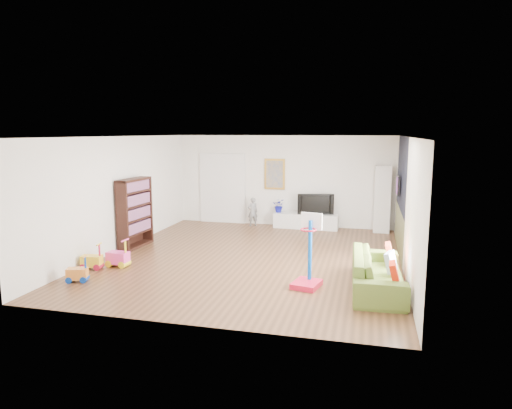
% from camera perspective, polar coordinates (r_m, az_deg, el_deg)
% --- Properties ---
extents(floor, '(6.50, 7.50, 0.00)m').
position_cam_1_polar(floor, '(10.35, -0.54, -6.64)').
color(floor, brown).
rests_on(floor, ground).
extents(ceiling, '(6.50, 7.50, 0.00)m').
position_cam_1_polar(ceiling, '(9.96, -0.56, 8.48)').
color(ceiling, white).
rests_on(ceiling, ground).
extents(wall_back, '(6.50, 0.00, 2.70)m').
position_cam_1_polar(wall_back, '(13.70, 3.41, 2.97)').
color(wall_back, white).
rests_on(wall_back, ground).
extents(wall_front, '(6.50, 0.00, 2.70)m').
position_cam_1_polar(wall_front, '(6.56, -8.84, -3.82)').
color(wall_front, white).
rests_on(wall_front, ground).
extents(wall_left, '(0.00, 7.50, 2.70)m').
position_cam_1_polar(wall_left, '(11.32, -16.68, 1.32)').
color(wall_left, silver).
rests_on(wall_left, ground).
extents(wall_right, '(0.00, 7.50, 2.70)m').
position_cam_1_polar(wall_right, '(9.78, 18.21, 0.07)').
color(wall_right, silver).
rests_on(wall_right, ground).
extents(navy_accent, '(0.01, 3.20, 1.70)m').
position_cam_1_polar(navy_accent, '(11.10, 17.77, 3.72)').
color(navy_accent, black).
rests_on(navy_accent, wall_right).
extents(olive_wainscot, '(0.01, 3.20, 1.00)m').
position_cam_1_polar(olive_wainscot, '(11.30, 17.44, -3.11)').
color(olive_wainscot, brown).
rests_on(olive_wainscot, wall_right).
extents(doorway, '(1.45, 0.06, 2.10)m').
position_cam_1_polar(doorway, '(14.17, -4.21, 1.94)').
color(doorway, white).
rests_on(doorway, ground).
extents(painting_back, '(0.62, 0.06, 0.92)m').
position_cam_1_polar(painting_back, '(13.69, 2.35, 3.82)').
color(painting_back, gold).
rests_on(painting_back, wall_back).
extents(artwork_right, '(0.04, 0.56, 0.46)m').
position_cam_1_polar(artwork_right, '(11.33, 17.30, 2.31)').
color(artwork_right, '#7F3F8C').
rests_on(artwork_right, wall_right).
extents(media_console, '(1.89, 0.51, 0.44)m').
position_cam_1_polar(media_console, '(13.45, 6.26, -2.05)').
color(media_console, silver).
rests_on(media_console, ground).
extents(tall_cabinet, '(0.44, 0.44, 1.88)m').
position_cam_1_polar(tall_cabinet, '(13.26, 15.50, 0.66)').
color(tall_cabinet, white).
rests_on(tall_cabinet, ground).
extents(bookshelf, '(0.37, 1.17, 1.69)m').
position_cam_1_polar(bookshelf, '(11.51, -14.89, -1.02)').
color(bookshelf, black).
rests_on(bookshelf, ground).
extents(sofa, '(0.96, 2.27, 0.65)m').
position_cam_1_polar(sofa, '(8.53, 14.97, -8.11)').
color(sofa, '#546B27').
rests_on(sofa, ground).
extents(basketball_hoop, '(0.58, 0.65, 1.35)m').
position_cam_1_polar(basketball_hoop, '(8.32, 6.40, -5.80)').
color(basketball_hoop, red).
rests_on(basketball_hoop, ground).
extents(ride_on_yellow, '(0.44, 0.32, 0.54)m').
position_cam_1_polar(ride_on_yellow, '(10.02, -19.87, -6.12)').
color(ride_on_yellow, yellow).
rests_on(ride_on_yellow, ground).
extents(ride_on_orange, '(0.42, 0.33, 0.49)m').
position_cam_1_polar(ride_on_orange, '(9.30, -21.47, -7.53)').
color(ride_on_orange, orange).
rests_on(ride_on_orange, ground).
extents(ride_on_pink, '(0.45, 0.29, 0.59)m').
position_cam_1_polar(ride_on_pink, '(10.03, -16.91, -5.81)').
color(ride_on_pink, '#FE43A7').
rests_on(ride_on_pink, ground).
extents(child, '(0.38, 0.35, 0.87)m').
position_cam_1_polar(child, '(13.66, -0.42, -0.91)').
color(child, gray).
rests_on(child, ground).
extents(tv, '(1.05, 0.37, 0.60)m').
position_cam_1_polar(tv, '(13.35, 7.42, 0.11)').
color(tv, black).
rests_on(tv, media_console).
extents(vase_plant, '(0.37, 0.32, 0.41)m').
position_cam_1_polar(vase_plant, '(13.54, 2.91, -0.13)').
color(vase_plant, '#0F128C').
rests_on(vase_plant, media_console).
extents(pillow_left, '(0.12, 0.38, 0.38)m').
position_cam_1_polar(pillow_left, '(7.84, 16.93, -8.30)').
color(pillow_left, '#BA1E07').
rests_on(pillow_left, sofa).
extents(pillow_center, '(0.20, 0.37, 0.36)m').
position_cam_1_polar(pillow_center, '(8.50, 16.50, -6.92)').
color(pillow_center, silver).
rests_on(pillow_center, sofa).
extents(pillow_right, '(0.10, 0.37, 0.37)m').
position_cam_1_polar(pillow_right, '(9.11, 16.37, -5.84)').
color(pillow_right, '#B43620').
rests_on(pillow_right, sofa).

